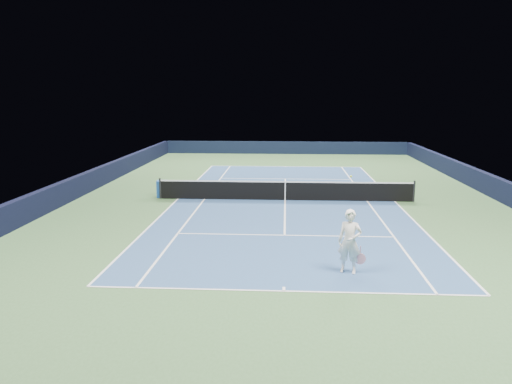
{
  "coord_description": "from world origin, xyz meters",
  "views": [
    {
      "loc": [
        0.01,
        -24.73,
        5.31
      ],
      "look_at": [
        -1.3,
        -3.0,
        1.0
      ],
      "focal_mm": 35.0,
      "sensor_mm": 36.0,
      "label": 1
    }
  ],
  "objects": [
    {
      "name": "ground",
      "position": [
        0.0,
        0.0,
        0.0
      ],
      "size": [
        40.0,
        40.0,
        0.0
      ],
      "primitive_type": "plane",
      "color": "#385D32",
      "rests_on": "ground"
    },
    {
      "name": "wall_far",
      "position": [
        0.0,
        19.82,
        0.55
      ],
      "size": [
        22.0,
        0.35,
        1.1
      ],
      "primitive_type": "cube",
      "color": "black",
      "rests_on": "ground"
    },
    {
      "name": "wall_right",
      "position": [
        10.82,
        0.0,
        0.55
      ],
      "size": [
        0.35,
        40.0,
        1.1
      ],
      "primitive_type": "cube",
      "color": "black",
      "rests_on": "ground"
    },
    {
      "name": "wall_left",
      "position": [
        -10.82,
        0.0,
        0.55
      ],
      "size": [
        0.35,
        40.0,
        1.1
      ],
      "primitive_type": "cube",
      "color": "black",
      "rests_on": "ground"
    },
    {
      "name": "court_surface",
      "position": [
        0.0,
        0.0,
        0.0
      ],
      "size": [
        10.97,
        23.77,
        0.01
      ],
      "primitive_type": "cube",
      "color": "navy",
      "rests_on": "ground"
    },
    {
      "name": "baseline_far",
      "position": [
        0.0,
        11.88,
        0.01
      ],
      "size": [
        10.97,
        0.08,
        0.0
      ],
      "primitive_type": "cube",
      "color": "white",
      "rests_on": "ground"
    },
    {
      "name": "baseline_near",
      "position": [
        0.0,
        -11.88,
        0.01
      ],
      "size": [
        10.97,
        0.08,
        0.0
      ],
      "primitive_type": "cube",
      "color": "white",
      "rests_on": "ground"
    },
    {
      "name": "sideline_doubles_right",
      "position": [
        5.49,
        0.0,
        0.01
      ],
      "size": [
        0.08,
        23.77,
        0.0
      ],
      "primitive_type": "cube",
      "color": "white",
      "rests_on": "ground"
    },
    {
      "name": "sideline_doubles_left",
      "position": [
        -5.49,
        0.0,
        0.01
      ],
      "size": [
        0.08,
        23.77,
        0.0
      ],
      "primitive_type": "cube",
      "color": "white",
      "rests_on": "ground"
    },
    {
      "name": "sideline_singles_right",
      "position": [
        4.12,
        0.0,
        0.01
      ],
      "size": [
        0.08,
        23.77,
        0.0
      ],
      "primitive_type": "cube",
      "color": "white",
      "rests_on": "ground"
    },
    {
      "name": "sideline_singles_left",
      "position": [
        -4.12,
        0.0,
        0.01
      ],
      "size": [
        0.08,
        23.77,
        0.0
      ],
      "primitive_type": "cube",
      "color": "white",
      "rests_on": "ground"
    },
    {
      "name": "service_line_far",
      "position": [
        0.0,
        6.4,
        0.01
      ],
      "size": [
        8.23,
        0.08,
        0.0
      ],
      "primitive_type": "cube",
      "color": "white",
      "rests_on": "ground"
    },
    {
      "name": "service_line_near",
      "position": [
        0.0,
        -6.4,
        0.01
      ],
      "size": [
        8.23,
        0.08,
        0.0
      ],
      "primitive_type": "cube",
      "color": "white",
      "rests_on": "ground"
    },
    {
      "name": "center_service_line",
      "position": [
        0.0,
        0.0,
        0.01
      ],
      "size": [
        0.08,
        12.8,
        0.0
      ],
      "primitive_type": "cube",
      "color": "white",
      "rests_on": "ground"
    },
    {
      "name": "center_mark_far",
      "position": [
        0.0,
        11.73,
        0.01
      ],
      "size": [
        0.08,
        0.3,
        0.0
      ],
      "primitive_type": "cube",
      "color": "white",
      "rests_on": "ground"
    },
    {
      "name": "center_mark_near",
      "position": [
        0.0,
        -11.73,
        0.01
      ],
      "size": [
        0.08,
        0.3,
        0.0
      ],
      "primitive_type": "cube",
      "color": "white",
      "rests_on": "ground"
    },
    {
      "name": "tennis_net",
      "position": [
        0.0,
        0.0,
        0.5
      ],
      "size": [
        12.9,
        0.1,
        1.07
      ],
      "color": "black",
      "rests_on": "ground"
    },
    {
      "name": "sponsor_cube",
      "position": [
        -6.4,
        0.4,
        0.43
      ],
      "size": [
        0.59,
        0.54,
        0.87
      ],
      "color": "blue",
      "rests_on": "ground"
    },
    {
      "name": "tennis_player",
      "position": [
        1.95,
        -10.31,
        0.97
      ],
      "size": [
        0.9,
        1.37,
        2.81
      ],
      "color": "white",
      "rests_on": "ground"
    }
  ]
}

